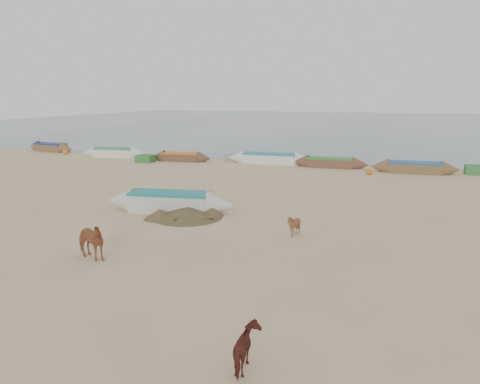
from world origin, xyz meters
name	(u,v)px	position (x,y,z in m)	size (l,w,h in m)	color
ground	(208,235)	(0.00, 0.00, 0.00)	(140.00, 140.00, 0.00)	tan
sea	(364,123)	(0.00, 82.00, 0.01)	(160.00, 160.00, 0.00)	slate
cow_adult	(89,241)	(-2.78, -3.95, 0.67)	(0.72, 1.58, 1.33)	brown
calf_front	(294,225)	(3.30, 1.02, 0.45)	(0.72, 0.81, 0.89)	brown
calf_right	(249,349)	(4.46, -8.50, 0.46)	(0.91, 0.78, 0.92)	#53221B
near_canoe	(170,202)	(-3.27, 3.00, 0.49)	(6.51, 1.36, 0.97)	beige
debris_pile	(187,212)	(-2.01, 2.30, 0.24)	(3.32, 3.32, 0.48)	brown
waterline_canoes	(296,160)	(-0.74, 20.18, 0.41)	(57.28, 4.01, 0.88)	brown
beach_clutter	(355,165)	(4.02, 19.46, 0.30)	(47.48, 4.23, 0.64)	#2F692F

